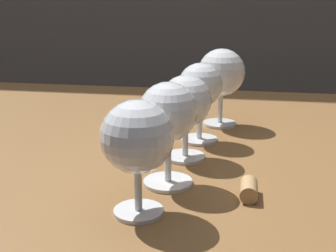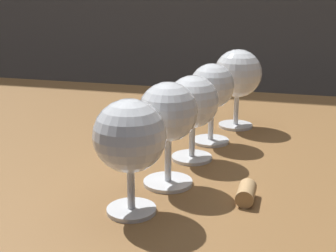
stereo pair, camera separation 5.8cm
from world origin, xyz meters
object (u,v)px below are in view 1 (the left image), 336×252
Objects in this scene: wine_glass_port at (137,140)px; wine_glass_merlot at (221,74)px; wine_glass_chardonnay at (168,115)px; wine_glass_pinot at (186,103)px; cork at (249,189)px; wine_glass_rose at (200,87)px.

wine_glass_merlot reaches higher than wine_glass_port.
wine_glass_chardonnay reaches higher than wine_glass_pinot.
wine_glass_merlot is (0.07, 0.38, 0.01)m from wine_glass_port.
wine_glass_merlot is at bearing 99.80° from cork.
wine_glass_chardonnay is 0.19m from wine_glass_rose.
wine_glass_port is at bearing -98.57° from wine_glass_rose.
wine_glass_port is 1.04× the size of wine_glass_pinot.
wine_glass_rose is at bearing 111.43° from cork.
wine_glass_chardonnay is 0.95× the size of wine_glass_merlot.
wine_glass_merlot reaches higher than wine_glass_chardonnay.
wine_glass_port is 0.39m from wine_glass_merlot.
wine_glass_rose is (0.04, 0.28, 0.00)m from wine_glass_port.
wine_glass_merlot reaches higher than wine_glass_pinot.
wine_glass_merlot reaches higher than cork.
wine_glass_chardonnay is 0.10m from wine_glass_pinot.
wine_glass_pinot is (0.03, 0.19, -0.00)m from wine_glass_port.
cork is (0.13, 0.06, -0.08)m from wine_glass_port.
cork is at bearing -52.46° from wine_glass_pinot.
wine_glass_port and wine_glass_rose have the same top height.
wine_glass_rose is (0.01, 0.09, 0.01)m from wine_glass_pinot.
wine_glass_port reaches higher than cork.
wine_glass_pinot is 0.89× the size of wine_glass_merlot.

